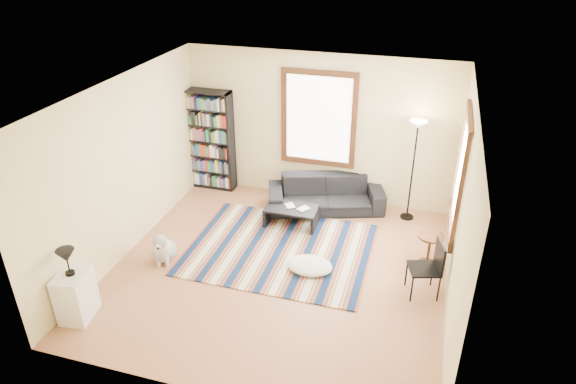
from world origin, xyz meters
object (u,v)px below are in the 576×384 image
(folding_chair, at_px, (424,269))
(bookshelf, at_px, (211,140))
(coffee_table, at_px, (292,216))
(sofa, at_px, (326,194))
(floor_cushion, at_px, (310,265))
(floor_lamp, at_px, (412,171))
(side_table, at_px, (429,250))
(dog, at_px, (163,244))
(white_cabinet, at_px, (76,295))

(folding_chair, bearing_deg, bookshelf, 134.75)
(bookshelf, relative_size, folding_chair, 2.33)
(bookshelf, relative_size, coffee_table, 2.22)
(sofa, bearing_deg, floor_cushion, -103.33)
(bookshelf, xyz_separation_m, coffee_table, (1.94, -1.02, -0.82))
(floor_lamp, bearing_deg, floor_cushion, -122.53)
(floor_cushion, height_order, side_table, side_table)
(floor_lamp, bearing_deg, sofa, -176.18)
(bookshelf, relative_size, floor_cushion, 2.83)
(floor_cushion, relative_size, dog, 1.21)
(white_cabinet, bearing_deg, folding_chair, 13.32)
(bookshelf, height_order, folding_chair, bookshelf)
(bookshelf, bearing_deg, side_table, -19.72)
(white_cabinet, bearing_deg, floor_cushion, 25.48)
(floor_cushion, bearing_deg, bookshelf, 139.23)
(sofa, relative_size, bookshelf, 1.06)
(coffee_table, distance_m, side_table, 2.43)
(coffee_table, relative_size, floor_cushion, 1.27)
(bookshelf, distance_m, white_cabinet, 4.16)
(floor_lamp, bearing_deg, bookshelf, 177.49)
(sofa, relative_size, side_table, 3.91)
(sofa, bearing_deg, bookshelf, 154.54)
(bookshelf, height_order, dog, bookshelf)
(floor_lamp, height_order, white_cabinet, floor_lamp)
(folding_chair, distance_m, white_cabinet, 4.80)
(bookshelf, height_order, floor_lamp, bookshelf)
(bookshelf, bearing_deg, folding_chair, -28.35)
(coffee_table, height_order, white_cabinet, white_cabinet)
(side_table, xyz_separation_m, white_cabinet, (-4.50, -2.56, 0.08))
(bookshelf, relative_size, white_cabinet, 2.86)
(coffee_table, xyz_separation_m, floor_cushion, (0.64, -1.19, -0.09))
(bookshelf, bearing_deg, dog, -83.68)
(floor_cushion, relative_size, floor_lamp, 0.38)
(coffee_table, bearing_deg, floor_lamp, 23.75)
(sofa, distance_m, folding_chair, 2.76)
(floor_lamp, relative_size, white_cabinet, 2.66)
(sofa, distance_m, bookshelf, 2.49)
(floor_cushion, relative_size, white_cabinet, 1.01)
(side_table, distance_m, folding_chair, 0.77)
(floor_cushion, xyz_separation_m, white_cabinet, (-2.77, -1.89, 0.26))
(white_cabinet, height_order, dog, white_cabinet)
(floor_cushion, relative_size, side_table, 1.31)
(sofa, xyz_separation_m, folding_chair, (1.88, -2.03, 0.12))
(sofa, relative_size, white_cabinet, 3.01)
(sofa, distance_m, side_table, 2.31)
(bookshelf, distance_m, coffee_table, 2.34)
(floor_cushion, bearing_deg, coffee_table, 118.05)
(floor_lamp, distance_m, folding_chair, 2.22)
(floor_lamp, xyz_separation_m, white_cabinet, (-4.07, -3.93, -0.58))
(floor_cushion, bearing_deg, dog, -170.52)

